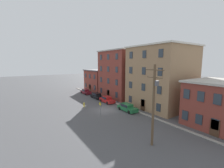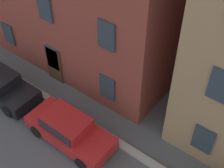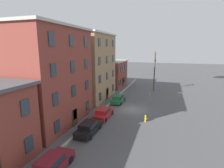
{
  "view_description": "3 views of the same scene",
  "coord_description": "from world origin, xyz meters",
  "px_view_note": "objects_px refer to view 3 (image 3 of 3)",
  "views": [
    {
      "loc": [
        24.76,
        -15.04,
        9.35
      ],
      "look_at": [
        -0.77,
        2.06,
        5.02
      ],
      "focal_mm": 24.0,
      "sensor_mm": 36.0,
      "label": 1
    },
    {
      "loc": [
        2.35,
        -2.65,
        12.35
      ],
      "look_at": [
        -1.53,
        2.39,
        6.27
      ],
      "focal_mm": 50.0,
      "sensor_mm": 36.0,
      "label": 2
    },
    {
      "loc": [
        -27.32,
        -5.28,
        9.95
      ],
      "look_at": [
        0.57,
        3.73,
        3.96
      ],
      "focal_mm": 28.0,
      "sensor_mm": 36.0,
      "label": 3
    }
  ],
  "objects_px": {
    "car_maroon": "(51,164)",
    "caution_sign": "(149,97)",
    "car_black": "(89,127)",
    "fire_hydrant": "(146,118)",
    "car_red": "(103,113)",
    "car_green": "(118,99)",
    "utility_pole": "(155,69)"
  },
  "relations": [
    {
      "from": "car_green",
      "to": "fire_hydrant",
      "type": "height_order",
      "value": "car_green"
    },
    {
      "from": "car_red",
      "to": "car_green",
      "type": "relative_size",
      "value": 1.0
    },
    {
      "from": "car_maroon",
      "to": "car_black",
      "type": "relative_size",
      "value": 1.0
    },
    {
      "from": "car_green",
      "to": "fire_hydrant",
      "type": "relative_size",
      "value": 4.58
    },
    {
      "from": "car_green",
      "to": "fire_hydrant",
      "type": "bearing_deg",
      "value": -140.29
    },
    {
      "from": "car_maroon",
      "to": "car_green",
      "type": "relative_size",
      "value": 1.0
    },
    {
      "from": "car_maroon",
      "to": "car_green",
      "type": "distance_m",
      "value": 19.76
    },
    {
      "from": "car_maroon",
      "to": "caution_sign",
      "type": "distance_m",
      "value": 20.01
    },
    {
      "from": "car_maroon",
      "to": "car_black",
      "type": "distance_m",
      "value": 7.07
    },
    {
      "from": "fire_hydrant",
      "to": "car_green",
      "type": "bearing_deg",
      "value": 39.71
    },
    {
      "from": "car_black",
      "to": "utility_pole",
      "type": "distance_m",
      "value": 24.91
    },
    {
      "from": "car_red",
      "to": "car_green",
      "type": "height_order",
      "value": "same"
    },
    {
      "from": "caution_sign",
      "to": "utility_pole",
      "type": "relative_size",
      "value": 0.28
    },
    {
      "from": "car_red",
      "to": "car_green",
      "type": "xyz_separation_m",
      "value": [
        7.64,
        -0.07,
        0.0
      ]
    },
    {
      "from": "car_black",
      "to": "fire_hydrant",
      "type": "distance_m",
      "value": 8.15
    },
    {
      "from": "caution_sign",
      "to": "utility_pole",
      "type": "height_order",
      "value": "utility_pole"
    },
    {
      "from": "car_red",
      "to": "fire_hydrant",
      "type": "xyz_separation_m",
      "value": [
        0.43,
        -6.06,
        -0.27
      ]
    },
    {
      "from": "car_black",
      "to": "car_red",
      "type": "xyz_separation_m",
      "value": [
        5.04,
        0.03,
        0.0
      ]
    },
    {
      "from": "utility_pole",
      "to": "car_maroon",
      "type": "bearing_deg",
      "value": 169.81
    },
    {
      "from": "car_red",
      "to": "utility_pole",
      "type": "height_order",
      "value": "utility_pole"
    },
    {
      "from": "fire_hydrant",
      "to": "caution_sign",
      "type": "bearing_deg",
      "value": 2.3
    },
    {
      "from": "car_green",
      "to": "utility_pole",
      "type": "bearing_deg",
      "value": -26.4
    },
    {
      "from": "utility_pole",
      "to": "car_black",
      "type": "bearing_deg",
      "value": 166.81
    },
    {
      "from": "car_black",
      "to": "caution_sign",
      "type": "bearing_deg",
      "value": -25.53
    },
    {
      "from": "car_black",
      "to": "utility_pole",
      "type": "height_order",
      "value": "utility_pole"
    },
    {
      "from": "car_red",
      "to": "fire_hydrant",
      "type": "distance_m",
      "value": 6.08
    },
    {
      "from": "car_red",
      "to": "utility_pole",
      "type": "xyz_separation_m",
      "value": [
        18.83,
        -5.62,
        4.42
      ]
    },
    {
      "from": "fire_hydrant",
      "to": "car_maroon",
      "type": "bearing_deg",
      "value": 154.43
    },
    {
      "from": "car_red",
      "to": "caution_sign",
      "type": "height_order",
      "value": "caution_sign"
    },
    {
      "from": "car_maroon",
      "to": "utility_pole",
      "type": "bearing_deg",
      "value": -10.19
    },
    {
      "from": "car_red",
      "to": "car_maroon",
      "type": "bearing_deg",
      "value": -179.73
    },
    {
      "from": "car_black",
      "to": "car_green",
      "type": "distance_m",
      "value": 12.68
    }
  ]
}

